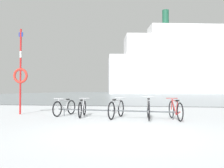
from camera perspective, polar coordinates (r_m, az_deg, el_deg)
name	(u,v)px	position (r m, az deg, el deg)	size (l,w,h in m)	color
ground	(149,94)	(60.04, 8.72, -2.47)	(80.00, 132.00, 0.08)	silver
bike_rack	(115,111)	(9.57, 0.68, -6.38)	(4.92, 0.69, 0.31)	#4C5156
bicycle_0	(65,108)	(10.55, -11.17, -5.51)	(0.54, 1.70, 0.75)	black
bicycle_1	(82,108)	(9.99, -7.04, -5.75)	(0.46, 1.72, 0.75)	black
bicycle_2	(116,109)	(9.41, 1.07, -5.93)	(0.52, 1.75, 0.79)	black
bicycle_3	(148,109)	(9.22, 8.61, -5.86)	(0.46, 1.81, 0.84)	black
bicycle_4	(175,110)	(9.24, 14.80, -5.97)	(0.51, 1.71, 0.78)	black
rescue_post	(20,73)	(11.69, -20.87, 2.41)	(0.70, 0.11, 3.88)	red
ferry_ship	(189,66)	(72.32, 17.69, 4.17)	(47.54, 19.75, 23.92)	white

